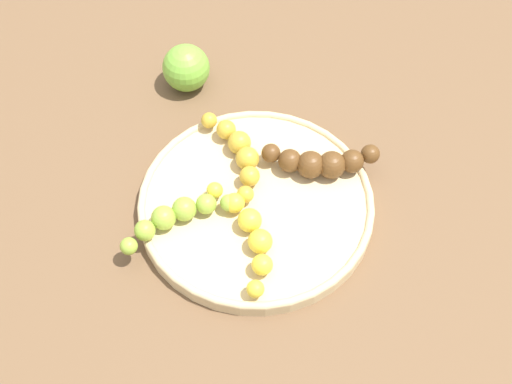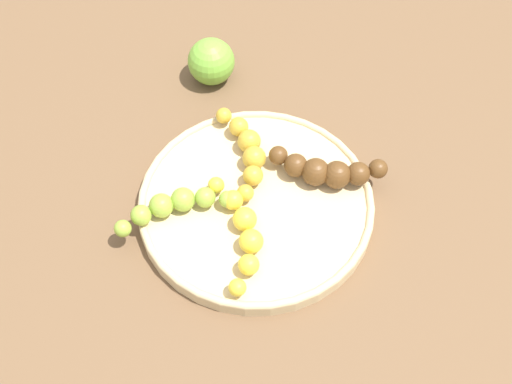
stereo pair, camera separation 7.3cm
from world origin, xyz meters
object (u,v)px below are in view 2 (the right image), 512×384
(apple_green, at_px, (211,61))
(banana_yellow, at_px, (241,231))
(banana_spotted, at_px, (247,150))
(banana_overripe, at_px, (327,170))
(banana_green, at_px, (173,206))
(fruit_bowl, at_px, (256,204))

(apple_green, bearing_deg, banana_yellow, -75.79)
(banana_spotted, relative_size, apple_green, 2.13)
(banana_yellow, distance_m, banana_overripe, 0.14)
(banana_green, bearing_deg, banana_yellow, -132.16)
(fruit_bowl, xyz_separation_m, apple_green, (-0.08, 0.22, 0.02))
(fruit_bowl, distance_m, banana_overripe, 0.10)
(banana_yellow, relative_size, apple_green, 2.35)
(fruit_bowl, distance_m, banana_yellow, 0.06)
(banana_spotted, xyz_separation_m, banana_green, (-0.08, -0.09, -0.00))
(fruit_bowl, xyz_separation_m, banana_yellow, (-0.01, -0.06, 0.02))
(banana_overripe, relative_size, banana_green, 1.08)
(banana_yellow, distance_m, apple_green, 0.29)
(fruit_bowl, relative_size, banana_yellow, 1.87)
(fruit_bowl, bearing_deg, banana_green, -165.22)
(banana_spotted, bearing_deg, banana_green, -149.61)
(fruit_bowl, height_order, banana_green, banana_green)
(banana_overripe, height_order, banana_spotted, banana_overripe)
(banana_overripe, bearing_deg, banana_green, -65.09)
(banana_overripe, xyz_separation_m, apple_green, (-0.17, 0.18, -0.00))
(fruit_bowl, xyz_separation_m, banana_green, (-0.10, -0.03, 0.02))
(banana_yellow, distance_m, banana_green, 0.09)
(banana_overripe, height_order, banana_green, banana_overripe)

